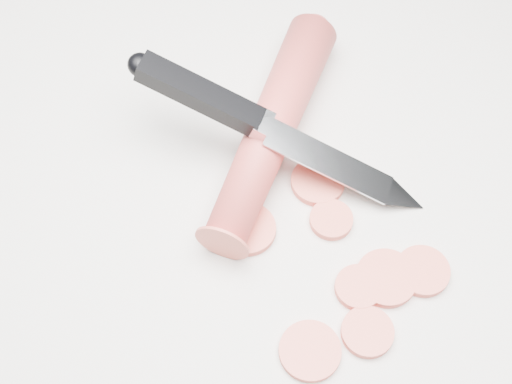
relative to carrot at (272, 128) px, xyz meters
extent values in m
plane|color=silver|center=(0.02, -0.06, -0.02)|extent=(2.40, 2.40, 0.00)
cylinder|color=#C43532|center=(0.00, 0.00, 0.00)|extent=(0.13, 0.19, 0.03)
cylinder|color=#E05342|center=(-0.03, -0.07, -0.02)|extent=(0.04, 0.04, 0.01)
cylinder|color=#E05342|center=(0.00, -0.16, -0.02)|extent=(0.04, 0.04, 0.01)
cylinder|color=#E05342|center=(0.06, -0.12, -0.02)|extent=(0.04, 0.04, 0.01)
cylinder|color=#E05342|center=(0.03, -0.16, -0.02)|extent=(0.03, 0.03, 0.01)
cylinder|color=#E05342|center=(0.08, -0.12, -0.02)|extent=(0.04, 0.04, 0.01)
cylinder|color=#E05342|center=(0.03, -0.04, -0.02)|extent=(0.04, 0.04, 0.01)
cylinder|color=#E05342|center=(0.04, -0.12, -0.02)|extent=(0.03, 0.03, 0.01)
cylinder|color=#E05342|center=(0.03, -0.07, -0.02)|extent=(0.03, 0.03, 0.01)
camera|label=1|loc=(-0.06, -0.29, 0.42)|focal=50.00mm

